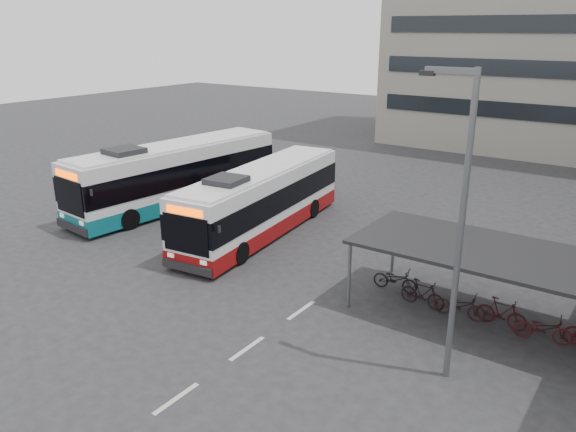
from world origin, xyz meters
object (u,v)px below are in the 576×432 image
Objects in this scene: bus_teal at (176,175)px; lamp_post at (458,213)px; bus_main at (262,201)px; pedestrian at (228,236)px.

bus_teal is 19.35m from lamp_post.
bus_main is 13.37m from lamp_post.
lamp_post is (11.32, -6.31, 3.27)m from bus_main.
lamp_post reaches higher than bus_teal.
bus_teal is at bearing 156.30° from lamp_post.
bus_main is at bearing 38.96° from pedestrian.
bus_teal reaches higher than bus_main.
lamp_post is (10.78, -3.21, 3.98)m from pedestrian.
bus_main is 6.47m from bus_teal.
bus_teal reaches higher than pedestrian.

